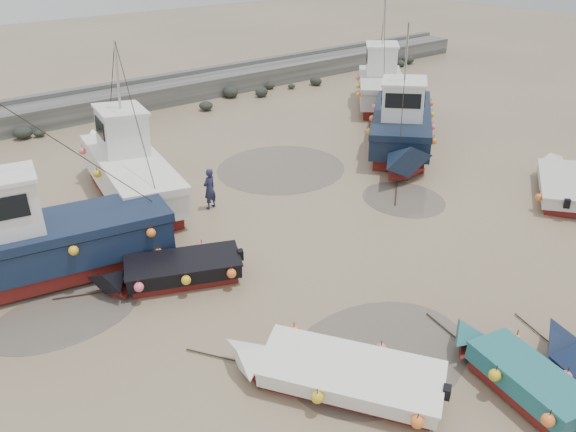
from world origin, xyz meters
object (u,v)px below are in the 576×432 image
dinghy_0 (336,370)px  dinghy_2 (517,369)px  dinghy_4 (172,268)px  cabin_boat_0 (27,244)px  person (211,208)px  cabin_boat_1 (125,166)px  dinghy_3 (562,181)px  cabin_boat_2 (402,125)px  cabin_boat_3 (381,82)px

dinghy_0 → dinghy_2: (3.48, -2.67, 0.03)m
dinghy_4 → cabin_boat_0: size_ratio=0.52×
person → cabin_boat_1: bearing=-72.4°
dinghy_3 → cabin_boat_1: 18.16m
dinghy_4 → cabin_boat_0: (-3.45, 2.82, 0.77)m
dinghy_4 → person: 5.31m
person → cabin_boat_0: bearing=-9.3°
dinghy_2 → person: dinghy_2 is taller
cabin_boat_0 → cabin_boat_2: same height
cabin_boat_0 → cabin_boat_1: same height
cabin_boat_1 → person: size_ratio=6.15×
cabin_boat_1 → dinghy_3: bearing=-28.6°
dinghy_4 → cabin_boat_2: bearing=-53.8°
cabin_boat_0 → cabin_boat_2: (17.82, 0.81, -0.00)m
cabin_boat_0 → person: 7.26m
dinghy_4 → cabin_boat_1: cabin_boat_1 is taller
dinghy_2 → cabin_boat_3: size_ratio=0.68×
dinghy_3 → cabin_boat_2: bearing=159.1°
cabin_boat_2 → person: bearing=47.6°
dinghy_0 → cabin_boat_0: cabin_boat_0 is taller
dinghy_0 → person: size_ratio=3.55×
dinghy_0 → dinghy_4: 6.59m
cabin_boat_0 → cabin_boat_1: 6.39m
dinghy_2 → dinghy_4: (-4.63, 9.17, -0.02)m
dinghy_2 → cabin_boat_0: bearing=133.4°
dinghy_0 → cabin_boat_1: 13.42m
dinghy_4 → person: (3.62, 3.85, -0.55)m
dinghy_0 → cabin_boat_2: (13.23, 10.12, 0.78)m
cabin_boat_1 → cabin_boat_3: size_ratio=1.36×
dinghy_3 → cabin_boat_2: 7.72m
cabin_boat_2 → dinghy_4: bearing=63.0°
dinghy_0 → dinghy_4: bearing=65.5°
person → cabin_boat_3: bearing=-176.4°
dinghy_2 → cabin_boat_3: 24.11m
dinghy_2 → cabin_boat_2: cabin_boat_2 is taller
dinghy_2 → dinghy_3: 12.62m
dinghy_0 → cabin_boat_2: bearing=2.9°
dinghy_0 → dinghy_2: 4.39m
dinghy_4 → cabin_boat_3: 21.74m
dinghy_0 → dinghy_3: bearing=-24.5°
dinghy_3 → cabin_boat_0: bearing=-142.5°
dinghy_2 → cabin_boat_0: (-8.07, 11.99, 0.75)m
cabin_boat_0 → person: cabin_boat_0 is taller
dinghy_3 → cabin_boat_0: size_ratio=0.56×
dinghy_0 → cabin_boat_3: size_ratio=0.78×
dinghy_3 → cabin_boat_3: (3.24, 13.80, 0.84)m
cabin_boat_1 → cabin_boat_3: 18.10m
cabin_boat_1 → cabin_boat_2: size_ratio=1.15×
dinghy_2 → cabin_boat_0: 14.47m
cabin_boat_0 → cabin_boat_2: 17.84m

